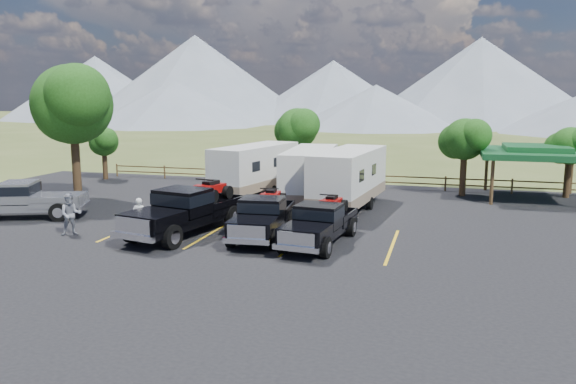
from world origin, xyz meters
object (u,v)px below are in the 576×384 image
(person_b, at_px, (71,214))
(person_a, at_px, (140,216))
(trailer_left, at_px, (255,169))
(trailer_center, at_px, (310,175))
(tree_big_nw, at_px, (72,104))
(rig_left, at_px, (187,209))
(rig_right, at_px, (320,222))
(trailer_right, at_px, (349,178))
(pavilion, at_px, (536,153))
(pickup_silver, at_px, (23,199))
(rig_center, at_px, (264,215))

(person_b, bearing_deg, person_a, -20.67)
(trailer_left, relative_size, trailer_center, 0.99)
(tree_big_nw, xyz_separation_m, trailer_center, (13.17, 2.92, -3.93))
(rig_left, bearing_deg, rig_right, 11.36)
(trailer_right, xyz_separation_m, person_a, (-7.87, -8.14, -0.84))
(pavilion, bearing_deg, tree_big_nw, -162.66)
(trailer_center, height_order, trailer_right, trailer_right)
(pavilion, relative_size, pickup_silver, 0.96)
(tree_big_nw, height_order, person_a, tree_big_nw)
(rig_left, bearing_deg, tree_big_nw, 162.76)
(pavilion, relative_size, rig_left, 0.87)
(person_a, bearing_deg, pavilion, -150.93)
(rig_left, height_order, person_b, rig_left)
(pavilion, xyz_separation_m, person_b, (-20.78, -14.95, -1.82))
(rig_left, height_order, trailer_center, trailer_center)
(rig_center, relative_size, trailer_right, 0.65)
(person_b, bearing_deg, rig_left, -17.98)
(pavilion, height_order, trailer_right, trailer_right)
(pavilion, relative_size, trailer_center, 0.69)
(pavilion, distance_m, person_a, 22.87)
(rig_left, bearing_deg, person_b, -149.28)
(rig_center, distance_m, person_a, 5.47)
(rig_right, bearing_deg, rig_left, -174.59)
(tree_big_nw, relative_size, trailer_right, 0.85)
(pavilion, relative_size, rig_center, 1.03)
(tree_big_nw, xyz_separation_m, person_a, (7.66, -6.15, -4.73))
(trailer_right, relative_size, person_a, 5.56)
(rig_right, xyz_separation_m, person_a, (-7.96, -0.73, -0.08))
(person_a, distance_m, person_b, 3.01)
(rig_center, xyz_separation_m, trailer_center, (0.19, 7.82, 0.68))
(rig_center, bearing_deg, trailer_left, 106.02)
(rig_center, xyz_separation_m, person_b, (-8.22, -2.08, -0.02))
(pavilion, relative_size, trailer_left, 0.70)
(rig_left, xyz_separation_m, trailer_right, (5.96, 7.34, 0.57))
(trailer_left, xyz_separation_m, trailer_right, (6.21, -2.60, 0.06))
(tree_big_nw, distance_m, pickup_silver, 6.57)
(tree_big_nw, distance_m, rig_center, 14.63)
(tree_big_nw, relative_size, rig_right, 1.35)
(trailer_left, relative_size, trailer_right, 0.96)
(pavilion, height_order, person_b, pavilion)
(rig_right, relative_size, trailer_left, 0.66)
(rig_left, distance_m, rig_right, 6.06)
(pavilion, bearing_deg, trailer_left, -168.24)
(trailer_right, bearing_deg, pavilion, 37.23)
(rig_left, distance_m, person_b, 5.07)
(trailer_left, distance_m, pickup_silver, 12.98)
(trailer_right, height_order, pickup_silver, trailer_right)
(rig_center, bearing_deg, person_a, -171.91)
(pavilion, height_order, rig_right, pavilion)
(tree_big_nw, xyz_separation_m, rig_center, (12.98, -4.90, -4.62))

